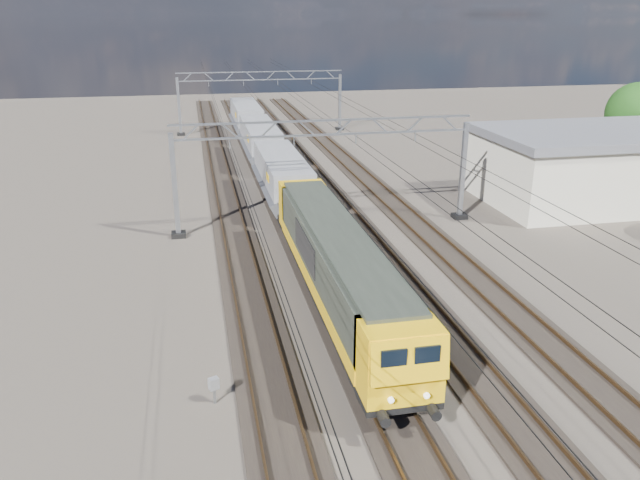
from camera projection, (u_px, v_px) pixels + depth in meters
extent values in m
plane|color=#2A261F|center=(339.00, 248.00, 37.68)|extent=(160.00, 160.00, 0.00)
cube|color=black|center=(239.00, 254.00, 36.53)|extent=(2.60, 140.00, 0.12)
cube|color=brown|center=(227.00, 252.00, 36.34)|extent=(0.08, 140.00, 0.16)
cube|color=brown|center=(251.00, 251.00, 36.61)|extent=(0.08, 140.00, 0.16)
cube|color=black|center=(306.00, 249.00, 37.28)|extent=(2.60, 140.00, 0.12)
cube|color=brown|center=(294.00, 248.00, 37.09)|extent=(0.08, 140.00, 0.16)
cube|color=brown|center=(318.00, 246.00, 37.37)|extent=(0.08, 140.00, 0.16)
cube|color=black|center=(371.00, 245.00, 38.04)|extent=(2.60, 140.00, 0.12)
cube|color=brown|center=(359.00, 243.00, 37.85)|extent=(0.08, 140.00, 0.16)
cube|color=brown|center=(382.00, 241.00, 38.12)|extent=(0.08, 140.00, 0.16)
cube|color=black|center=(432.00, 240.00, 38.80)|extent=(2.60, 140.00, 0.12)
cube|color=brown|center=(422.00, 238.00, 38.61)|extent=(0.08, 140.00, 0.16)
cube|color=brown|center=(444.00, 237.00, 38.88)|extent=(0.08, 140.00, 0.16)
cube|color=#9499A1|center=(175.00, 186.00, 38.45)|extent=(0.30, 0.30, 6.60)
cube|color=#9499A1|center=(463.00, 172.00, 42.04)|extent=(0.30, 0.30, 6.60)
cube|color=black|center=(179.00, 234.00, 39.52)|extent=(0.90, 0.90, 0.30)
cube|color=black|center=(459.00, 216.00, 43.11)|extent=(0.90, 0.90, 0.30)
cube|color=#9499A1|center=(325.00, 120.00, 38.96)|extent=(19.30, 0.18, 0.12)
cube|color=#9499A1|center=(325.00, 135.00, 39.27)|extent=(19.30, 0.18, 0.12)
cube|color=#9499A1|center=(191.00, 132.00, 37.55)|extent=(1.03, 0.10, 0.94)
cube|color=#9499A1|center=(230.00, 131.00, 38.00)|extent=(1.03, 0.10, 0.94)
cube|color=#9499A1|center=(269.00, 130.00, 38.44)|extent=(1.03, 0.10, 0.94)
cube|color=#9499A1|center=(307.00, 128.00, 38.89)|extent=(1.03, 0.10, 0.94)
cube|color=#9499A1|center=(344.00, 127.00, 39.34)|extent=(1.03, 0.10, 0.94)
cube|color=#9499A1|center=(380.00, 126.00, 39.79)|extent=(1.03, 0.10, 0.94)
cube|color=#9499A1|center=(415.00, 124.00, 40.24)|extent=(1.03, 0.10, 0.94)
cube|color=#9499A1|center=(450.00, 123.00, 40.69)|extent=(1.03, 0.10, 0.94)
cube|color=#9499A1|center=(230.00, 144.00, 38.25)|extent=(0.06, 0.06, 0.65)
cube|color=#9499A1|center=(294.00, 141.00, 39.00)|extent=(0.06, 0.06, 0.65)
cube|color=#9499A1|center=(356.00, 139.00, 39.76)|extent=(0.06, 0.06, 0.65)
cube|color=#9499A1|center=(415.00, 136.00, 40.52)|extent=(0.06, 0.06, 0.65)
cube|color=#9499A1|center=(179.00, 107.00, 71.60)|extent=(0.30, 0.30, 6.60)
cube|color=#9499A1|center=(340.00, 102.00, 75.19)|extent=(0.30, 0.30, 6.60)
cube|color=black|center=(181.00, 134.00, 72.67)|extent=(0.90, 0.90, 0.30)
cube|color=black|center=(340.00, 128.00, 76.27)|extent=(0.90, 0.90, 0.30)
cube|color=#9499A1|center=(260.00, 72.00, 72.12)|extent=(19.30, 0.18, 0.12)
cube|color=#9499A1|center=(261.00, 80.00, 72.43)|extent=(19.30, 0.18, 0.12)
cube|color=#9499A1|center=(188.00, 77.00, 70.70)|extent=(1.03, 0.10, 0.94)
cube|color=#9499A1|center=(209.00, 77.00, 71.15)|extent=(1.03, 0.10, 0.94)
cube|color=#9499A1|center=(230.00, 76.00, 71.60)|extent=(1.03, 0.10, 0.94)
cube|color=#9499A1|center=(250.00, 76.00, 72.05)|extent=(1.03, 0.10, 0.94)
cube|color=#9499A1|center=(271.00, 76.00, 72.50)|extent=(1.03, 0.10, 0.94)
cube|color=#9499A1|center=(291.00, 75.00, 72.95)|extent=(1.03, 0.10, 0.94)
cube|color=#9499A1|center=(311.00, 75.00, 73.40)|extent=(1.03, 0.10, 0.94)
cube|color=#9499A1|center=(330.00, 74.00, 73.84)|extent=(1.03, 0.10, 0.94)
cube|color=#9499A1|center=(209.00, 84.00, 71.40)|extent=(0.06, 0.06, 0.65)
cube|color=#9499A1|center=(244.00, 83.00, 72.16)|extent=(0.06, 0.06, 0.65)
cube|color=#9499A1|center=(278.00, 82.00, 72.91)|extent=(0.06, 0.06, 0.65)
cube|color=#9499A1|center=(311.00, 82.00, 73.67)|extent=(0.06, 0.06, 0.65)
cylinder|color=black|center=(226.00, 137.00, 42.04)|extent=(0.03, 140.00, 0.03)
cylinder|color=black|center=(226.00, 130.00, 41.87)|extent=(0.03, 140.00, 0.03)
cylinder|color=black|center=(285.00, 135.00, 42.80)|extent=(0.03, 140.00, 0.03)
cylinder|color=black|center=(285.00, 128.00, 42.63)|extent=(0.03, 140.00, 0.03)
cylinder|color=black|center=(341.00, 133.00, 43.55)|extent=(0.03, 140.00, 0.03)
cylinder|color=black|center=(341.00, 126.00, 43.38)|extent=(0.03, 140.00, 0.03)
cylinder|color=black|center=(396.00, 131.00, 44.31)|extent=(0.03, 140.00, 0.03)
cylinder|color=black|center=(396.00, 124.00, 44.14)|extent=(0.03, 140.00, 0.03)
cube|color=black|center=(375.00, 365.00, 23.66)|extent=(2.20, 3.60, 0.60)
cube|color=black|center=(311.00, 247.00, 35.63)|extent=(2.20, 3.60, 0.60)
cube|color=black|center=(337.00, 287.00, 29.52)|extent=(2.65, 20.00, 0.25)
cube|color=black|center=(337.00, 294.00, 29.65)|extent=(2.20, 4.50, 0.75)
cube|color=#292E26|center=(337.00, 259.00, 29.04)|extent=(2.65, 17.00, 2.60)
cube|color=yellow|center=(309.00, 281.00, 29.12)|extent=(0.04, 17.00, 0.60)
cube|color=yellow|center=(364.00, 277.00, 29.63)|extent=(0.04, 17.00, 0.60)
cube|color=black|center=(305.00, 247.00, 29.58)|extent=(0.05, 5.00, 1.40)
cube|color=black|center=(360.00, 243.00, 30.09)|extent=(0.05, 5.00, 1.40)
cube|color=#292E26|center=(337.00, 231.00, 28.57)|extent=(2.25, 18.00, 0.15)
cube|color=yellow|center=(399.00, 358.00, 20.65)|extent=(2.65, 1.80, 2.60)
cube|color=yellow|center=(409.00, 360.00, 19.61)|extent=(2.60, 0.46, 1.52)
cube|color=black|center=(394.00, 361.00, 19.38)|extent=(0.85, 0.08, 0.75)
cube|color=black|center=(427.00, 357.00, 19.59)|extent=(0.85, 0.08, 0.75)
cylinder|color=black|center=(384.00, 419.00, 19.87)|extent=(0.36, 0.50, 0.36)
cylinder|color=black|center=(434.00, 412.00, 20.19)|extent=(0.36, 0.50, 0.36)
cylinder|color=white|center=(391.00, 400.00, 19.80)|extent=(0.20, 0.08, 0.20)
cylinder|color=white|center=(427.00, 396.00, 20.03)|extent=(0.20, 0.08, 0.20)
cube|color=yellow|center=(303.00, 204.00, 37.42)|extent=(2.65, 1.80, 2.60)
cube|color=yellow|center=(300.00, 192.00, 38.12)|extent=(2.60, 0.46, 1.52)
cube|color=black|center=(291.00, 191.00, 38.07)|extent=(0.85, 0.08, 0.75)
cube|color=black|center=(308.00, 190.00, 38.28)|extent=(0.85, 0.08, 0.75)
cylinder|color=black|center=(286.00, 221.00, 38.84)|extent=(0.36, 0.50, 0.36)
cylinder|color=black|center=(313.00, 220.00, 39.16)|extent=(0.36, 0.50, 0.36)
cylinder|color=white|center=(290.00, 212.00, 38.59)|extent=(0.20, 0.08, 0.20)
cylinder|color=white|center=(309.00, 211.00, 38.82)|extent=(0.20, 0.08, 0.20)
cube|color=black|center=(292.00, 213.00, 41.82)|extent=(2.20, 2.60, 0.55)
cube|color=black|center=(274.00, 180.00, 50.10)|extent=(2.20, 2.60, 0.55)
cube|color=black|center=(282.00, 191.00, 45.84)|extent=(2.40, 13.00, 0.20)
cube|color=slate|center=(282.00, 168.00, 45.25)|extent=(2.80, 12.00, 1.80)
cube|color=#4F5158|center=(269.00, 185.00, 45.50)|extent=(1.48, 12.00, 1.36)
cube|color=#4F5158|center=(295.00, 184.00, 45.86)|extent=(1.48, 12.00, 1.36)
cube|color=yellow|center=(268.00, 177.00, 42.19)|extent=(0.04, 1.20, 0.50)
cube|color=black|center=(267.00, 166.00, 54.89)|extent=(2.20, 2.60, 0.55)
cube|color=black|center=(256.00, 146.00, 63.18)|extent=(2.20, 2.60, 0.55)
cube|color=black|center=(261.00, 152.00, 58.91)|extent=(2.40, 13.00, 0.20)
cube|color=slate|center=(260.00, 133.00, 58.33)|extent=(2.80, 12.00, 1.80)
cube|color=#4F5158|center=(250.00, 147.00, 58.57)|extent=(1.48, 12.00, 1.36)
cube|color=#4F5158|center=(270.00, 146.00, 58.93)|extent=(1.48, 12.00, 1.36)
cube|color=yellow|center=(248.00, 139.00, 55.26)|extent=(0.04, 1.20, 0.50)
cube|color=black|center=(251.00, 137.00, 67.97)|extent=(2.20, 2.60, 0.55)
cube|color=black|center=(243.00, 124.00, 76.26)|extent=(2.20, 2.60, 0.55)
cube|color=black|center=(247.00, 127.00, 71.99)|extent=(2.40, 13.00, 0.20)
cube|color=slate|center=(246.00, 112.00, 71.41)|extent=(2.80, 12.00, 1.80)
cube|color=#4F5158|center=(238.00, 123.00, 71.65)|extent=(1.48, 12.00, 1.36)
cube|color=#4F5158|center=(255.00, 122.00, 72.01)|extent=(1.48, 12.00, 1.36)
cube|color=yellow|center=(236.00, 115.00, 68.34)|extent=(0.04, 1.20, 0.50)
cube|color=#9499A1|center=(215.00, 396.00, 22.52)|extent=(0.10, 0.10, 0.61)
cube|color=#95979B|center=(214.00, 384.00, 22.34)|extent=(0.42, 0.37, 0.43)
cube|color=beige|center=(607.00, 169.00, 46.55)|extent=(18.00, 10.00, 4.80)
cube|color=slate|center=(613.00, 133.00, 45.63)|extent=(18.60, 10.60, 0.60)
cylinder|color=#332017|center=(630.00, 150.00, 55.61)|extent=(0.70, 0.70, 3.72)
sphere|color=#143D10|center=(636.00, 113.00, 54.47)|extent=(5.21, 5.21, 5.21)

